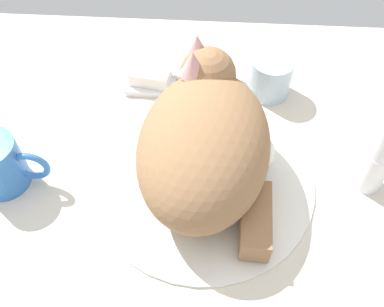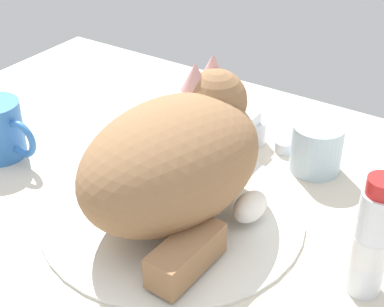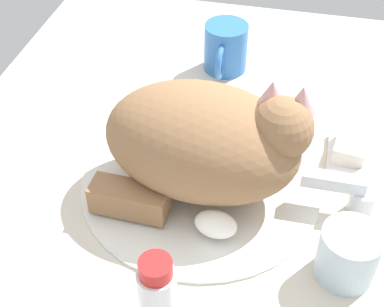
# 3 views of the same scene
# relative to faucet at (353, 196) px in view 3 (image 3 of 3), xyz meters

# --- Properties ---
(ground_plane) EXTENTS (1.10, 0.83, 0.03)m
(ground_plane) POSITION_rel_faucet_xyz_m (0.00, -0.21, -0.04)
(ground_plane) COLOR beige
(sink_basin) EXTENTS (0.34, 0.34, 0.01)m
(sink_basin) POSITION_rel_faucet_xyz_m (0.00, -0.21, -0.02)
(sink_basin) COLOR silver
(sink_basin) RESTS_ON ground_plane
(faucet) EXTENTS (0.13, 0.10, 0.06)m
(faucet) POSITION_rel_faucet_xyz_m (0.00, 0.00, 0.00)
(faucet) COLOR silver
(faucet) RESTS_ON ground_plane
(cat) EXTENTS (0.22, 0.29, 0.17)m
(cat) POSITION_rel_faucet_xyz_m (0.00, -0.20, 0.06)
(cat) COLOR #936B47
(cat) RESTS_ON sink_basin
(coffee_mug) EXTENTS (0.12, 0.08, 0.09)m
(coffee_mug) POSITION_rel_faucet_xyz_m (-0.30, -0.23, 0.02)
(coffee_mug) COLOR #3372C6
(coffee_mug) RESTS_ON ground_plane
(rinse_cup) EXTENTS (0.07, 0.07, 0.07)m
(rinse_cup) POSITION_rel_faucet_xyz_m (0.11, -0.01, 0.01)
(rinse_cup) COLOR silver
(rinse_cup) RESTS_ON ground_plane
(soap_dish) EXTENTS (0.09, 0.06, 0.01)m
(soap_dish) POSITION_rel_faucet_xyz_m (-0.11, -0.00, -0.02)
(soap_dish) COLOR white
(soap_dish) RESTS_ON ground_plane
(soap_bar) EXTENTS (0.08, 0.06, 0.03)m
(soap_bar) POSITION_rel_faucet_xyz_m (-0.11, -0.00, -0.00)
(soap_bar) COLOR white
(soap_bar) RESTS_ON soap_dish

